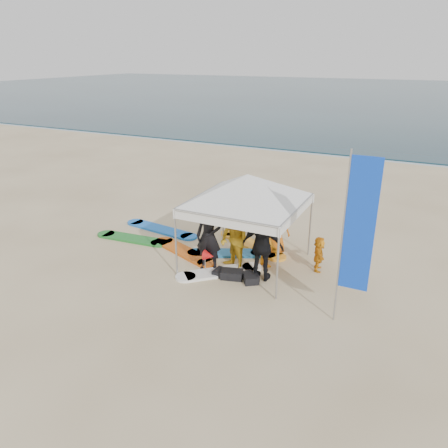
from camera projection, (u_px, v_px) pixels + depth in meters
name	position (u px, v px, depth m)	size (l,w,h in m)	color
ground	(168.00, 308.00, 10.11)	(120.00, 120.00, 0.00)	beige
ocean	(405.00, 96.00, 60.28)	(160.00, 84.00, 0.08)	#0C2633
shoreline_foam	(339.00, 155.00, 25.34)	(160.00, 1.20, 0.01)	silver
person_black_a	(209.00, 236.00, 11.59)	(0.70, 0.46, 1.93)	black
person_yellow	(234.00, 239.00, 11.61)	(0.85, 0.66, 1.75)	gold
person_orange_a	(267.00, 239.00, 11.83)	(1.04, 0.60, 1.60)	orange
person_black_b	(263.00, 246.00, 11.06)	(1.10, 0.46, 1.87)	black
person_orange_b	(275.00, 226.00, 12.62)	(0.83, 0.54, 1.69)	#CE6212
person_seated	(319.00, 254.00, 11.70)	(0.90, 0.29, 0.97)	orange
canopy_tent	(248.00, 175.00, 11.26)	(3.92, 3.92, 2.96)	#A5A5A8
feather_flag	(358.00, 228.00, 8.72)	(0.64, 0.04, 3.81)	#A5A5A8
marker_pennant	(209.00, 256.00, 11.56)	(0.28, 0.28, 0.64)	#A5A5A8
gear_pile	(236.00, 275.00, 11.37)	(1.30, 0.62, 0.22)	black
surfboard_spread	(194.00, 246.00, 13.23)	(5.69, 3.63, 0.07)	#21792A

